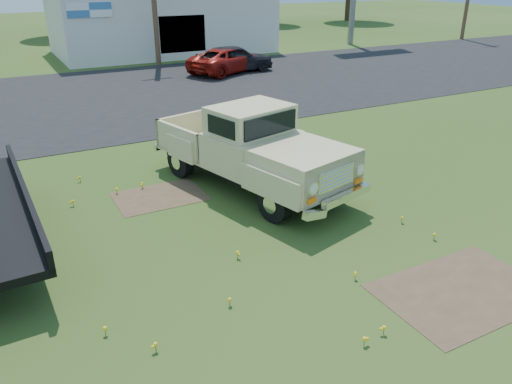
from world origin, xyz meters
TOP-DOWN VIEW (x-y plane):
  - ground at (0.00, 0.00)m, footprint 140.00×140.00m
  - asphalt_lot at (0.00, 15.00)m, footprint 90.00×14.00m
  - dirt_patch_a at (1.50, -3.00)m, footprint 3.00×2.00m
  - dirt_patch_b at (-2.00, 3.50)m, footprint 2.20×1.60m
  - commercial_building at (6.00, 26.99)m, footprint 14.20×8.20m
  - vintage_pickup_truck at (0.34, 2.99)m, footprint 3.79×6.44m
  - red_pickup at (6.60, 17.84)m, footprint 5.28×4.02m
  - dark_sedan at (7.10, 17.89)m, footprint 4.38×1.87m

SIDE VIEW (x-z plane):
  - ground at x=0.00m, z-range 0.00..0.00m
  - asphalt_lot at x=0.00m, z-range -0.01..0.01m
  - dirt_patch_a at x=1.50m, z-range -0.01..0.01m
  - dirt_patch_b at x=-2.00m, z-range -0.01..0.01m
  - red_pickup at x=6.60m, z-range 0.00..1.33m
  - dark_sedan at x=7.10m, z-range 0.00..1.48m
  - vintage_pickup_truck at x=0.34m, z-range 0.00..2.19m
  - commercial_building at x=6.00m, z-range 0.03..4.18m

